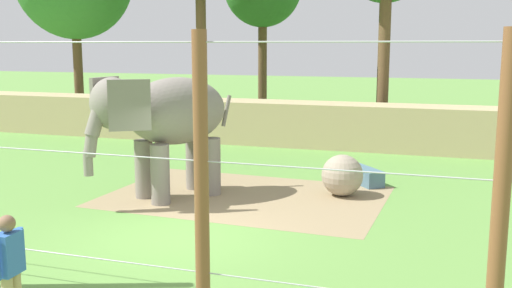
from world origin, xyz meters
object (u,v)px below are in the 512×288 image
at_px(elephant, 166,117).
at_px(zookeeper, 10,270).
at_px(feed_trough, 364,176).
at_px(enrichment_ball, 342,175).

relative_size(elephant, zookeeper, 2.24).
bearing_deg(feed_trough, enrichment_ball, -102.21).
bearing_deg(zookeeper, feed_trough, 73.10).
bearing_deg(feed_trough, elephant, -144.84).
height_order(elephant, feed_trough, elephant).
bearing_deg(elephant, enrichment_ball, 21.24).
xyz_separation_m(enrichment_ball, feed_trough, (0.33, 1.54, -0.31)).
distance_m(enrichment_ball, zookeeper, 9.18).
bearing_deg(elephant, zookeeper, -79.31).
distance_m(elephant, enrichment_ball, 4.69).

